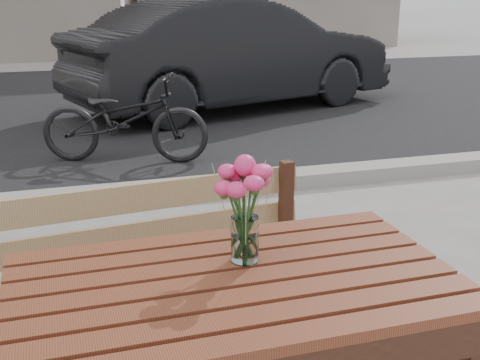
# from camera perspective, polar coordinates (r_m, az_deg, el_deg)

# --- Properties ---
(street) EXTENTS (30.00, 8.12, 0.12)m
(street) POSITION_cam_1_polar(r_m,az_deg,el_deg) (6.60, -12.78, 4.06)
(street) COLOR black
(street) RESTS_ON ground
(main_table) EXTENTS (1.26, 0.74, 0.77)m
(main_table) POSITION_cam_1_polar(r_m,az_deg,el_deg) (1.77, -0.51, -12.90)
(main_table) COLOR #5B2718
(main_table) RESTS_ON ground
(main_bench) EXTENTS (1.43, 0.56, 0.87)m
(main_bench) POSITION_cam_1_polar(r_m,az_deg,el_deg) (2.38, -8.81, -7.81)
(main_bench) COLOR #966E4D
(main_bench) RESTS_ON ground
(main_vase) EXTENTS (0.18, 0.18, 0.33)m
(main_vase) POSITION_cam_1_polar(r_m,az_deg,el_deg) (1.73, 0.47, -1.55)
(main_vase) COLOR white
(main_vase) RESTS_ON main_table
(parked_car) EXTENTS (4.60, 2.77, 1.43)m
(parked_car) POSITION_cam_1_polar(r_m,az_deg,el_deg) (8.03, -0.62, 11.86)
(parked_car) COLOR black
(parked_car) RESTS_ON ground
(bicycle) EXTENTS (1.62, 1.01, 0.81)m
(bicycle) POSITION_cam_1_polar(r_m,az_deg,el_deg) (5.61, -10.89, 5.71)
(bicycle) COLOR black
(bicycle) RESTS_ON ground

